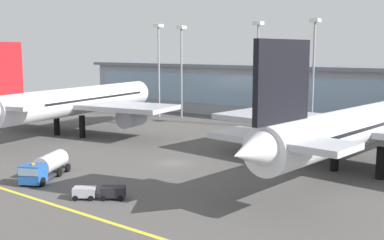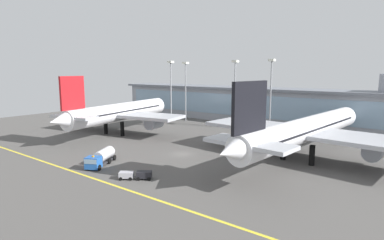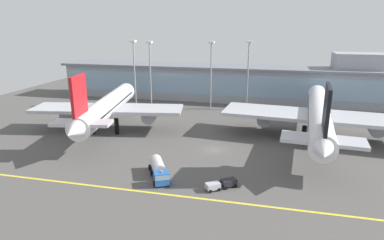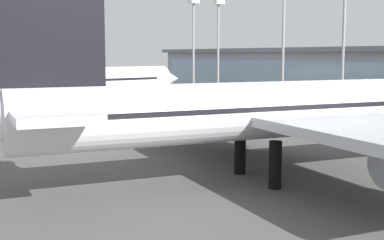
% 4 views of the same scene
% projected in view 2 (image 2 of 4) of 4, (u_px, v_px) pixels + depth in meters
% --- Properties ---
extents(ground_plane, '(184.37, 184.37, 0.00)m').
position_uv_depth(ground_plane, '(182.00, 154.00, 71.57)').
color(ground_plane, '#514F4C').
extents(taxiway_centreline_stripe, '(147.50, 0.50, 0.01)m').
position_uv_depth(taxiway_centreline_stripe, '(100.00, 181.00, 54.31)').
color(taxiway_centreline_stripe, yellow).
rests_on(taxiway_centreline_stripe, ground).
extents(terminal_building, '(134.70, 14.00, 17.76)m').
position_uv_depth(terminal_building, '(279.00, 105.00, 109.43)').
color(terminal_building, '#9399A3').
rests_on(terminal_building, ground).
extents(airliner_near_left, '(40.00, 48.79, 17.32)m').
position_uv_depth(airliner_near_left, '(120.00, 112.00, 94.27)').
color(airliner_near_left, black).
rests_on(airliner_near_left, ground).
extents(airliner_near_right, '(46.91, 59.51, 17.06)m').
position_uv_depth(airliner_near_right, '(305.00, 130.00, 66.86)').
color(airliner_near_right, black).
rests_on(airliner_near_right, ground).
extents(fuel_tanker_truck, '(6.33, 9.15, 2.90)m').
position_uv_depth(fuel_tanker_truck, '(100.00, 158.00, 63.07)').
color(fuel_tanker_truck, black).
rests_on(fuel_tanker_truck, ground).
extents(baggage_tug_near, '(5.39, 4.62, 1.40)m').
position_uv_depth(baggage_tug_near, '(136.00, 175.00, 55.01)').
color(baggage_tug_near, black).
rests_on(baggage_tug_near, ground).
extents(apron_light_mast_west, '(1.80, 1.80, 21.91)m').
position_uv_depth(apron_light_mast_west, '(235.00, 83.00, 102.78)').
color(apron_light_mast_west, gray).
rests_on(apron_light_mast_west, ground).
extents(apron_light_mast_centre, '(1.80, 1.80, 21.68)m').
position_uv_depth(apron_light_mast_centre, '(186.00, 82.00, 115.97)').
color(apron_light_mast_centre, gray).
rests_on(apron_light_mast_centre, ground).
extents(apron_light_mast_east, '(1.80, 1.80, 22.06)m').
position_uv_depth(apron_light_mast_east, '(171.00, 82.00, 116.17)').
color(apron_light_mast_east, gray).
rests_on(apron_light_mast_east, ground).
extents(apron_light_mast_far_east, '(1.80, 1.80, 22.11)m').
position_uv_depth(apron_light_mast_far_east, '(271.00, 84.00, 96.97)').
color(apron_light_mast_far_east, gray).
rests_on(apron_light_mast_far_east, ground).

